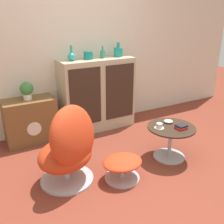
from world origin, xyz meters
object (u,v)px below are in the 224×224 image
Objects in this scene: vase_inner_right at (103,54)px; potted_plant at (27,90)px; egg_chair at (69,147)px; ottoman at (122,165)px; coffee_table at (170,138)px; vase_rightmost at (118,52)px; book_stack at (181,127)px; vase_inner_left at (88,55)px; teacup at (159,126)px; sideboard at (97,94)px; tv_console at (30,121)px; vase_leftmost at (72,56)px; bowl at (168,121)px.

vase_inner_right reaches higher than potted_plant.
vase_inner_right is (0.99, 1.16, 0.72)m from egg_chair.
egg_chair is at bearing 156.24° from ottoman.
vase_rightmost reaches higher than coffee_table.
book_stack is (0.82, 0.01, 0.27)m from ottoman.
ottoman is at bearing -118.41° from vase_rightmost.
vase_inner_left is at bearing 180.00° from vase_rightmost.
book_stack is (0.56, -1.38, -0.70)m from vase_inner_left.
book_stack is at bearing -43.65° from potted_plant.
vase_inner_right is 1.42m from teacup.
teacup is at bearing 13.70° from ottoman.
vase_rightmost is 0.87× the size of potted_plant.
sideboard is at bearing 106.35° from coffee_table.
potted_plant reaches higher than tv_console.
tv_console is 3.32× the size of vase_leftmost.
vase_inner_left reaches higher than tv_console.
sideboard is at bearing -179.40° from vase_rightmost.
vase_rightmost is (1.39, -0.02, 0.85)m from tv_console.
teacup is 0.22m from bowl.
vase_leftmost is at bearing 179.41° from sideboard.
teacup is (0.22, -1.23, -0.10)m from sideboard.
vase_leftmost reaches higher than potted_plant.
egg_chair is 1.27m from coffee_table.
vase_leftmost is at bearing 180.00° from vase_rightmost.
vase_inner_right is 1.39m from bowl.
ottoman is 0.86m from book_stack.
ottoman is 1.85× the size of potted_plant.
bowl is at bearing 93.08° from book_stack.
potted_plant is at bearing 134.74° from teacup.
vase_leftmost reaches higher than bowl.
egg_chair is (-0.89, -1.16, -0.12)m from sideboard.
vase_leftmost is at bearing 180.00° from vase_inner_left.
bowl is at bearing 15.50° from ottoman.
teacup reaches higher than coffee_table.
potted_plant is (-1.40, 1.30, 0.48)m from coffee_table.
vase_inner_left is 0.56× the size of potted_plant.
vase_rightmost is 1.43m from teacup.
vase_inner_right is (0.48, 1.38, 0.96)m from ottoman.
vase_rightmost is (0.74, 0.00, 0.01)m from vase_leftmost.
vase_rightmost is at bearing 0.60° from sideboard.
sideboard is 8.17× the size of book_stack.
vase_rightmost reaches higher than bowl.
vase_leftmost is at bearing 124.67° from bowl.
vase_leftmost is 1.80× the size of bowl.
sideboard is 1.26m from teacup.
tv_console is 2.86× the size of potted_plant.
vase_inner_right is (0.48, 0.00, -0.00)m from vase_leftmost.
coffee_table is 4.92× the size of teacup.
potted_plant is at bearing 179.14° from vase_inner_right.
vase_leftmost is at bearing 120.60° from book_stack.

